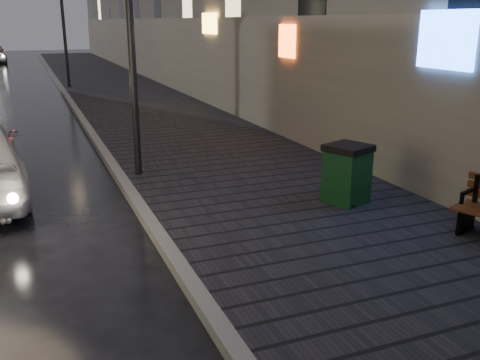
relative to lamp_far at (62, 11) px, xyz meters
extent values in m
cube|color=black|center=(2.05, -1.00, -3.41)|extent=(4.60, 58.00, 0.15)
cube|color=slate|center=(-0.35, -1.00, -3.41)|extent=(0.20, 58.00, 0.15)
cylinder|color=black|center=(0.00, -16.00, -0.84)|extent=(0.14, 0.14, 5.00)
cylinder|color=black|center=(0.00, 0.00, -0.84)|extent=(0.14, 0.14, 5.00)
cube|color=black|center=(3.76, -20.81, -3.16)|extent=(0.45, 0.21, 0.37)
cube|color=black|center=(3.95, -20.74, -2.83)|extent=(0.07, 0.07, 0.64)
cube|color=black|center=(3.72, -20.83, -2.72)|extent=(0.38, 0.17, 0.05)
cube|color=black|center=(2.89, -19.02, -2.90)|extent=(0.78, 0.78, 0.88)
cube|color=black|center=(2.89, -19.02, -2.41)|extent=(0.84, 0.84, 0.11)
camera|label=1|loc=(-1.94, -26.28, -0.41)|focal=40.00mm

